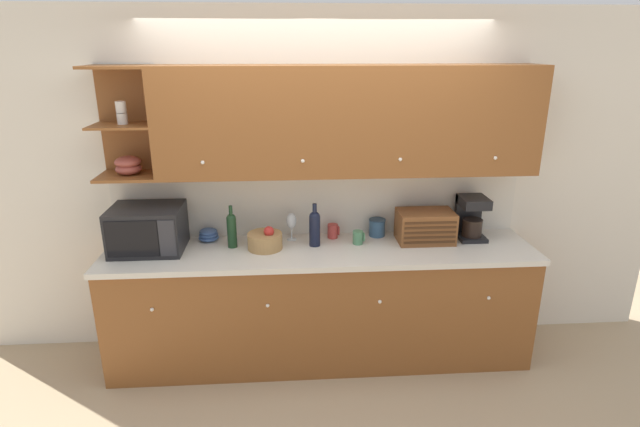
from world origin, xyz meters
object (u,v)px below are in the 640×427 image
at_px(bowl_stack_on_counter, 209,235).
at_px(storage_canister, 377,227).
at_px(coffee_maker, 471,217).
at_px(bread_box, 425,226).
at_px(wine_bottle, 232,229).
at_px(mug_blue_second, 358,237).
at_px(fruit_basket, 265,240).
at_px(second_wine_bottle, 315,227).
at_px(microwave, 148,229).
at_px(wine_glass, 291,222).
at_px(mug, 333,231).

relative_size(bowl_stack_on_counter, storage_canister, 1.12).
bearing_deg(coffee_maker, bread_box, -172.02).
height_order(bowl_stack_on_counter, coffee_maker, coffee_maker).
bearing_deg(wine_bottle, storage_canister, 7.83).
xyz_separation_m(bowl_stack_on_counter, mug_blue_second, (1.13, -0.15, 0.01)).
relative_size(fruit_basket, mug_blue_second, 2.49).
height_order(second_wine_bottle, mug_blue_second, second_wine_bottle).
bearing_deg(microwave, wine_glass, 6.98).
bearing_deg(fruit_basket, wine_glass, 39.47).
distance_m(storage_canister, bread_box, 0.37).
relative_size(bowl_stack_on_counter, bread_box, 0.37).
distance_m(mug, storage_canister, 0.35).
height_order(wine_bottle, storage_canister, wine_bottle).
relative_size(wine_glass, bread_box, 0.52).
xyz_separation_m(bowl_stack_on_counter, storage_canister, (1.30, 0.01, 0.02)).
distance_m(second_wine_bottle, mug, 0.23).
height_order(microwave, mug, microwave).
bearing_deg(second_wine_bottle, storage_canister, 18.24).
relative_size(mug_blue_second, coffee_maker, 0.31).
relative_size(fruit_basket, second_wine_bottle, 0.78).
distance_m(mug_blue_second, storage_canister, 0.23).
distance_m(microwave, mug_blue_second, 1.53).
xyz_separation_m(microwave, second_wine_bottle, (1.20, 0.00, -0.02)).
height_order(bowl_stack_on_counter, fruit_basket, fruit_basket).
distance_m(microwave, coffee_maker, 2.41).
xyz_separation_m(bowl_stack_on_counter, wine_glass, (0.63, -0.03, 0.10)).
bearing_deg(bread_box, wine_bottle, -179.31).
relative_size(wine_glass, mug, 2.00).
bearing_deg(fruit_basket, coffee_maker, 4.27).
height_order(bowl_stack_on_counter, storage_canister, storage_canister).
xyz_separation_m(microwave, storage_canister, (1.70, 0.17, -0.09)).
relative_size(wine_bottle, coffee_maker, 0.97).
distance_m(bowl_stack_on_counter, storage_canister, 1.30).
xyz_separation_m(bowl_stack_on_counter, fruit_basket, (0.44, -0.19, 0.02)).
xyz_separation_m(wine_bottle, coffee_maker, (1.81, 0.07, 0.02)).
distance_m(bowl_stack_on_counter, fruit_basket, 0.48).
height_order(wine_glass, mug_blue_second, wine_glass).
distance_m(bowl_stack_on_counter, second_wine_bottle, 0.82).
bearing_deg(bread_box, storage_canister, 158.51).
bearing_deg(mug, microwave, -173.76).
bearing_deg(second_wine_bottle, wine_glass, 143.58).
height_order(wine_glass, mug, wine_glass).
height_order(bowl_stack_on_counter, mug, mug).
distance_m(wine_bottle, coffee_maker, 1.81).
relative_size(fruit_basket, storage_canister, 1.87).
xyz_separation_m(mug, coffee_maker, (1.05, -0.07, 0.11)).
height_order(storage_canister, bread_box, bread_box).
bearing_deg(wine_glass, microwave, -173.02).
bearing_deg(fruit_basket, mug, 19.49).
xyz_separation_m(second_wine_bottle, storage_canister, (0.50, 0.16, -0.08)).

